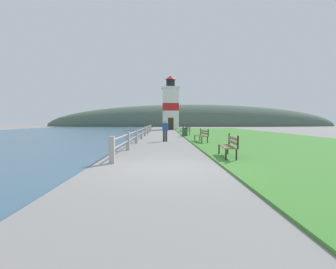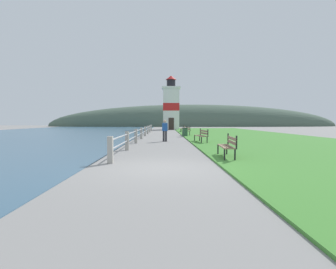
# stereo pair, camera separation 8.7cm
# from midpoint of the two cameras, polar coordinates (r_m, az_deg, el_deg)

# --- Properties ---
(ground_plane) EXTENTS (160.00, 160.00, 0.00)m
(ground_plane) POSITION_cam_midpoint_polar(r_m,az_deg,el_deg) (8.13, -1.38, -7.40)
(ground_plane) COLOR gray
(grass_verge) EXTENTS (12.00, 52.16, 0.06)m
(grass_verge) POSITION_cam_midpoint_polar(r_m,az_deg,el_deg) (26.60, 16.04, -0.24)
(grass_verge) COLOR #428433
(grass_verge) RESTS_ON ground_plane
(water_strip) EXTENTS (24.00, 83.46, 0.01)m
(water_strip) POSITION_cam_midpoint_polar(r_m,az_deg,el_deg) (29.23, -30.61, -0.31)
(water_strip) COLOR #385B75
(water_strip) RESTS_ON ground_plane
(seawall_railing) EXTENTS (0.18, 28.74, 0.94)m
(seawall_railing) POSITION_cam_midpoint_polar(r_m,az_deg,el_deg) (23.36, -5.51, 0.69)
(seawall_railing) COLOR #A8A399
(seawall_railing) RESTS_ON ground_plane
(park_bench_near) EXTENTS (0.60, 1.83, 0.94)m
(park_bench_near) POSITION_cam_midpoint_polar(r_m,az_deg,el_deg) (10.50, 12.97, -2.17)
(park_bench_near) COLOR #846B51
(park_bench_near) RESTS_ON ground_plane
(park_bench_midway) EXTENTS (0.70, 1.94, 0.94)m
(park_bench_midway) POSITION_cam_midpoint_polar(r_m,az_deg,el_deg) (17.73, 7.29, -0.05)
(park_bench_midway) COLOR #846B51
(park_bench_midway) RESTS_ON ground_plane
(park_bench_far) EXTENTS (0.69, 1.69, 0.94)m
(park_bench_far) POSITION_cam_midpoint_polar(r_m,az_deg,el_deg) (26.26, 3.99, 0.93)
(park_bench_far) COLOR #846B51
(park_bench_far) RESTS_ON ground_plane
(park_bench_by_lighthouse) EXTENTS (0.68, 1.66, 0.94)m
(park_bench_by_lighthouse) POSITION_cam_midpoint_polar(r_m,az_deg,el_deg) (34.45, 3.14, 1.41)
(park_bench_by_lighthouse) COLOR #846B51
(park_bench_by_lighthouse) RESTS_ON ground_plane
(lighthouse) EXTENTS (3.08, 3.08, 9.13)m
(lighthouse) POSITION_cam_midpoint_polar(r_m,az_deg,el_deg) (44.79, 0.50, 6.21)
(lighthouse) COLOR white
(lighthouse) RESTS_ON ground_plane
(person_strolling) EXTENTS (0.39, 0.22, 1.54)m
(person_strolling) POSITION_cam_midpoint_polar(r_m,az_deg,el_deg) (18.61, -0.78, 1.03)
(person_strolling) COLOR #28282D
(person_strolling) RESTS_ON ground_plane
(trash_bin) EXTENTS (0.54, 0.54, 0.84)m
(trash_bin) POSITION_cam_midpoint_polar(r_m,az_deg,el_deg) (24.46, 3.60, 0.52)
(trash_bin) COLOR #2D5138
(trash_bin) RESTS_ON ground_plane
(distant_hillside) EXTENTS (80.00, 16.00, 12.00)m
(distant_hillside) POSITION_cam_midpoint_polar(r_m,az_deg,el_deg) (73.22, 5.18, 1.80)
(distant_hillside) COLOR #475B4C
(distant_hillside) RESTS_ON ground_plane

